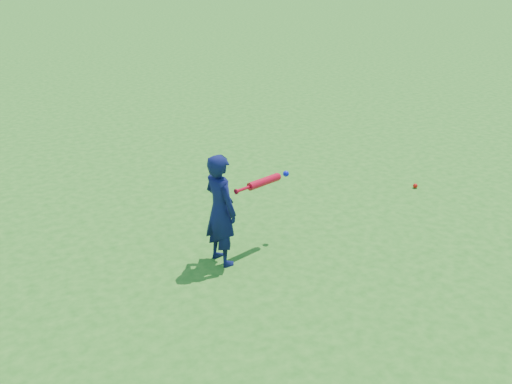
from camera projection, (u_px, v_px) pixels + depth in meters
ground at (280, 256)px, 6.21m from camera, size 80.00×80.00×0.00m
child at (220, 210)px, 5.87m from camera, size 0.38×0.49×1.22m
ground_ball_red at (415, 186)px, 7.92m from camera, size 0.07×0.07×0.07m
bat_swing at (266, 181)px, 6.15m from camera, size 0.75×0.27×0.09m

